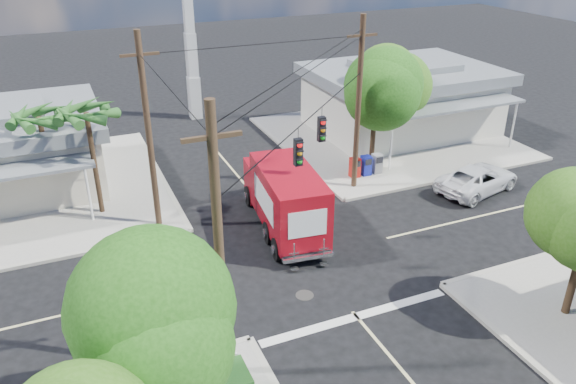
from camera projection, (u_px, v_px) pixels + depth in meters
ground at (307, 257)px, 23.87m from camera, size 120.00×120.00×0.00m
sidewalk_ne at (387, 138)px, 36.68m from camera, size 14.12×14.12×0.14m
sidewalk_nw at (27, 196)px, 28.95m from camera, size 14.12×14.12×0.14m
road_markings at (322, 275)px, 22.65m from camera, size 32.00×32.00×0.01m
building_ne at (402, 97)px, 37.16m from camera, size 11.80×10.20×4.50m
radio_tower at (190, 38)px, 38.07m from camera, size 0.80×0.80×17.00m
tree_sw_front at (176, 325)px, 13.26m from camera, size 3.88×3.78×6.03m
tree_ne_front at (377, 89)px, 29.91m from camera, size 4.21×4.14×6.66m
tree_ne_back at (395, 85)px, 32.90m from camera, size 3.77×3.66×5.82m
palm_nw_front at (86, 115)px, 25.18m from camera, size 3.01×3.08×5.59m
palm_nw_back at (39, 118)px, 25.87m from camera, size 3.01×3.08×5.19m
utility_poles at (256, 148)px, 22.58m from camera, size 12.00×10.68×9.00m
vending_boxes at (366, 165)px, 30.99m from camera, size 1.90×0.50×1.10m
delivery_truck at (284, 197)px, 25.44m from camera, size 3.07×7.51×3.16m
parked_car at (478, 179)px, 29.41m from camera, size 5.37×3.44×1.38m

